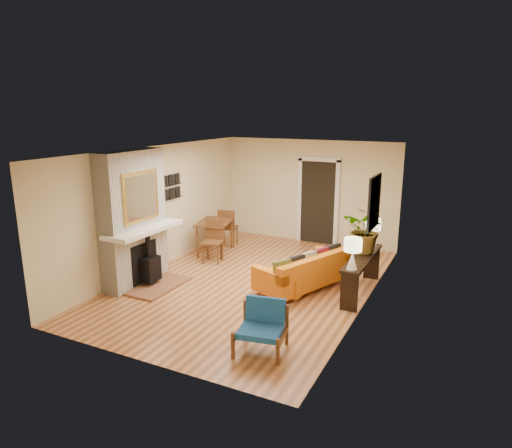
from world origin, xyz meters
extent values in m
plane|color=#D78952|center=(0.00, 0.00, 0.00)|extent=(6.50, 6.50, 0.00)
plane|color=white|center=(0.00, 0.00, 2.60)|extent=(6.50, 6.50, 0.00)
plane|color=beige|center=(0.00, 3.25, 1.30)|extent=(4.50, 0.00, 4.50)
plane|color=beige|center=(0.00, -3.25, 1.30)|extent=(4.50, 0.00, 4.50)
plane|color=beige|center=(-2.25, 0.00, 1.30)|extent=(0.00, 6.50, 6.50)
plane|color=beige|center=(2.25, 0.00, 1.30)|extent=(0.00, 6.50, 6.50)
cube|color=black|center=(0.25, 3.22, 1.05)|extent=(0.88, 0.06, 2.10)
cube|color=white|center=(-0.24, 3.21, 1.05)|extent=(0.10, 0.08, 2.18)
cube|color=white|center=(0.74, 3.21, 1.05)|extent=(0.10, 0.08, 2.18)
cube|color=white|center=(0.25, 3.21, 2.13)|extent=(1.08, 0.08, 0.10)
cube|color=black|center=(2.22, 0.40, 1.75)|extent=(0.04, 0.85, 0.95)
cube|color=slate|center=(2.19, 0.40, 1.75)|extent=(0.01, 0.70, 0.80)
cube|color=black|center=(-2.21, 0.35, 1.42)|extent=(0.06, 0.95, 0.02)
cube|color=black|center=(-2.21, 0.35, 1.72)|extent=(0.06, 0.95, 0.02)
cube|color=white|center=(-2.04, -1.00, 1.86)|extent=(0.42, 1.50, 1.48)
cube|color=white|center=(-2.04, -1.00, 0.56)|extent=(0.42, 1.50, 1.12)
cube|color=white|center=(-1.79, -1.00, 1.12)|extent=(0.60, 1.68, 0.08)
cube|color=black|center=(-1.83, -1.00, 0.45)|extent=(0.03, 0.72, 0.78)
cube|color=brown|center=(-1.53, -1.00, 0.02)|extent=(0.75, 1.30, 0.04)
cube|color=black|center=(-1.71, -1.00, 0.34)|extent=(0.30, 0.36, 0.48)
cylinder|color=black|center=(-1.71, -1.00, 0.78)|extent=(0.10, 0.10, 0.40)
cube|color=gold|center=(-1.82, -1.00, 1.75)|extent=(0.04, 0.95, 0.95)
cube|color=silver|center=(-1.80, -1.00, 1.75)|extent=(0.01, 0.82, 0.82)
cylinder|color=silver|center=(0.38, -0.45, 0.05)|extent=(0.05, 0.05, 0.09)
cylinder|color=silver|center=(0.97, -0.69, 0.05)|extent=(0.05, 0.05, 0.09)
cylinder|color=silver|center=(1.01, 1.13, 0.05)|extent=(0.05, 0.05, 0.09)
cylinder|color=silver|center=(1.60, 0.89, 0.05)|extent=(0.05, 0.05, 0.09)
cube|color=#D06813|center=(0.99, 0.22, 0.23)|extent=(1.48, 2.09, 0.27)
cube|color=#D06813|center=(1.29, 0.10, 0.53)|extent=(0.89, 1.85, 0.32)
cube|color=#D06813|center=(0.66, -0.59, 0.46)|extent=(0.83, 0.46, 0.18)
cube|color=#D06813|center=(1.32, 1.04, 0.46)|extent=(0.83, 0.46, 0.18)
cube|color=brown|center=(0.90, -0.53, 0.57)|extent=(0.31, 0.41, 0.38)
cube|color=black|center=(1.03, -0.19, 0.57)|extent=(0.31, 0.41, 0.38)
cube|color=gray|center=(1.17, 0.15, 0.57)|extent=(0.31, 0.41, 0.38)
cube|color=maroon|center=(1.29, 0.45, 0.57)|extent=(0.31, 0.41, 0.38)
cube|color=black|center=(1.42, 0.79, 0.57)|extent=(0.31, 0.41, 0.38)
cylinder|color=silver|center=(0.45, -0.40, 0.03)|extent=(0.04, 0.04, 0.06)
cylinder|color=silver|center=(1.10, -0.47, 0.03)|extent=(0.04, 0.04, 0.06)
cylinder|color=silver|center=(0.52, 0.25, 0.03)|extent=(0.04, 0.04, 0.06)
cylinder|color=silver|center=(1.17, 0.18, 0.03)|extent=(0.04, 0.04, 0.06)
cube|color=#D06813|center=(0.81, -0.11, 0.24)|extent=(0.89, 0.89, 0.34)
cube|color=brown|center=(0.99, -2.35, 0.26)|extent=(0.16, 0.66, 0.04)
cube|color=brown|center=(1.05, -2.63, 0.19)|extent=(0.05, 0.05, 0.39)
cube|color=brown|center=(0.94, -2.06, 0.31)|extent=(0.05, 0.05, 0.62)
cube|color=brown|center=(1.62, -2.23, 0.26)|extent=(0.16, 0.66, 0.04)
cube|color=brown|center=(1.67, -2.52, 0.19)|extent=(0.05, 0.05, 0.39)
cube|color=brown|center=(1.56, -1.95, 0.31)|extent=(0.05, 0.05, 0.62)
cube|color=blue|center=(1.31, -2.29, 0.32)|extent=(0.67, 0.64, 0.09)
cube|color=blue|center=(1.26, -2.03, 0.53)|extent=(0.60, 0.25, 0.36)
cube|color=brown|center=(-1.65, 1.33, 0.75)|extent=(0.93, 1.16, 0.04)
cylinder|color=brown|center=(-1.82, 0.84, 0.37)|extent=(0.05, 0.05, 0.73)
cylinder|color=brown|center=(-1.27, 0.98, 0.37)|extent=(0.05, 0.05, 0.73)
cylinder|color=brown|center=(-2.03, 1.69, 0.37)|extent=(0.05, 0.05, 0.73)
cylinder|color=brown|center=(-1.48, 1.82, 0.37)|extent=(0.05, 0.05, 0.73)
cube|color=brown|center=(-1.34, 0.73, 0.46)|extent=(0.52, 0.52, 0.04)
cube|color=brown|center=(-1.39, 0.92, 0.71)|extent=(0.42, 0.14, 0.47)
cylinder|color=brown|center=(-1.47, 0.52, 0.22)|extent=(0.04, 0.04, 0.45)
cylinder|color=brown|center=(-1.14, 0.60, 0.22)|extent=(0.04, 0.04, 0.45)
cylinder|color=brown|center=(-1.55, 0.85, 0.22)|extent=(0.04, 0.04, 0.45)
cylinder|color=brown|center=(-1.22, 0.94, 0.22)|extent=(0.04, 0.04, 0.45)
cube|color=brown|center=(-1.66, 2.01, 0.46)|extent=(0.52, 0.52, 0.04)
cube|color=brown|center=(-1.61, 1.81, 0.71)|extent=(0.42, 0.14, 0.47)
cylinder|color=brown|center=(-1.79, 1.80, 0.22)|extent=(0.04, 0.04, 0.45)
cylinder|color=brown|center=(-1.45, 1.88, 0.22)|extent=(0.04, 0.04, 0.45)
cylinder|color=brown|center=(-1.87, 2.13, 0.22)|extent=(0.04, 0.04, 0.45)
cylinder|color=brown|center=(-1.53, 2.22, 0.22)|extent=(0.04, 0.04, 0.45)
cube|color=black|center=(2.07, 0.41, 0.70)|extent=(0.34, 1.85, 0.05)
cube|color=black|center=(2.07, -0.44, 0.34)|extent=(0.30, 0.04, 0.68)
cube|color=black|center=(2.07, 1.26, 0.34)|extent=(0.30, 0.04, 0.68)
cone|color=white|center=(2.07, -0.35, 0.88)|extent=(0.18, 0.18, 0.30)
cylinder|color=white|center=(2.07, -0.35, 1.05)|extent=(0.03, 0.03, 0.06)
cylinder|color=#FFEABF|center=(2.07, -0.35, 1.16)|extent=(0.30, 0.30, 0.22)
cone|color=white|center=(2.07, 1.17, 0.88)|extent=(0.18, 0.18, 0.30)
cylinder|color=white|center=(2.07, 1.17, 1.05)|extent=(0.03, 0.03, 0.06)
cylinder|color=#FFEABF|center=(2.07, 1.17, 1.16)|extent=(0.30, 0.30, 0.22)
imported|color=#1E5919|center=(2.06, 0.64, 1.17)|extent=(0.94, 0.86, 0.90)
camera|label=1|loc=(3.84, -7.56, 3.36)|focal=32.00mm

